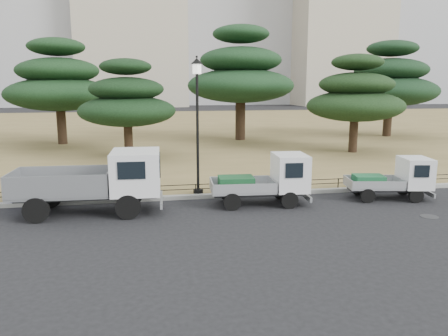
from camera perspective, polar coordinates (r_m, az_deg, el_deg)
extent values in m
plane|color=black|center=(14.89, 1.37, -6.34)|extent=(220.00, 220.00, 0.00)
cube|color=olive|center=(44.84, -6.51, 5.19)|extent=(120.00, 56.00, 0.15)
cube|color=gray|center=(17.33, -0.35, -3.60)|extent=(120.00, 0.25, 0.16)
cylinder|color=black|center=(14.81, -12.42, -5.00)|extent=(0.85, 0.20, 0.84)
cylinder|color=black|center=(16.58, -11.96, -3.29)|extent=(0.85, 0.20, 0.84)
cylinder|color=black|center=(15.32, -23.35, -5.12)|extent=(0.85, 0.20, 0.84)
cylinder|color=black|center=(17.04, -21.76, -3.46)|extent=(0.85, 0.20, 0.84)
cube|color=#2D2D30|center=(15.81, -17.32, -3.41)|extent=(4.73, 1.17, 0.15)
cube|color=slate|center=(15.86, -20.41, -1.76)|extent=(3.33, 1.96, 0.82)
cube|color=silver|center=(15.45, -11.42, -0.44)|extent=(1.70, 2.06, 1.44)
cylinder|color=black|center=(15.91, 8.55, -4.17)|extent=(0.63, 0.21, 0.62)
cylinder|color=black|center=(17.21, 7.38, -3.00)|extent=(0.63, 0.21, 0.62)
cylinder|color=black|center=(15.51, 1.08, -4.44)|extent=(0.63, 0.21, 0.62)
cylinder|color=black|center=(16.84, 0.47, -3.22)|extent=(0.63, 0.21, 0.62)
cube|color=#2D2D30|center=(16.30, 4.51, -3.19)|extent=(3.40, 0.99, 0.15)
cube|color=#999AA0|center=(16.14, 2.40, -2.29)|extent=(2.41, 1.57, 0.42)
cube|color=silver|center=(16.41, 8.61, -0.53)|extent=(1.27, 1.61, 1.34)
cube|color=#154A26|center=(16.08, 1.59, -1.95)|extent=(1.33, 1.01, 0.46)
cylinder|color=black|center=(18.03, 23.79, -3.33)|extent=(0.57, 0.24, 0.55)
cylinder|color=black|center=(19.10, 22.34, -2.47)|extent=(0.57, 0.24, 0.55)
cylinder|color=black|center=(17.37, 18.25, -3.46)|extent=(0.57, 0.24, 0.55)
cylinder|color=black|center=(18.47, 17.09, -2.56)|extent=(0.57, 0.24, 0.55)
cube|color=#2D2D30|center=(18.20, 20.51, -2.55)|extent=(3.03, 1.17, 0.13)
cube|color=#98999E|center=(17.96, 18.95, -1.82)|extent=(2.22, 1.57, 0.37)
cube|color=silver|center=(18.47, 23.66, -0.55)|extent=(1.24, 1.51, 1.16)
cube|color=#1A5C34|center=(17.88, 18.36, -1.54)|extent=(1.24, 0.99, 0.40)
cylinder|color=black|center=(17.46, -3.39, -3.03)|extent=(0.40, 0.40, 0.14)
cylinder|color=black|center=(17.06, -3.47, 4.58)|extent=(0.11, 0.11, 4.51)
cylinder|color=white|center=(16.97, -3.57, 12.78)|extent=(0.36, 0.36, 0.36)
cone|color=black|center=(16.98, -3.58, 13.77)|extent=(0.47, 0.47, 0.23)
cylinder|color=black|center=(17.41, -0.44, -2.62)|extent=(38.00, 0.03, 0.03)
cylinder|color=black|center=(17.37, -0.44, -2.04)|extent=(38.00, 0.03, 0.03)
cylinder|color=black|center=(17.41, -0.44, -2.62)|extent=(0.04, 0.04, 0.40)
cube|color=#131B9A|center=(17.94, -23.42, -2.51)|extent=(1.87, 1.52, 0.77)
cube|color=#131B9A|center=(17.60, -22.63, -0.86)|extent=(0.89, 0.80, 0.33)
cylinder|color=#2D2D30|center=(16.41, 25.24, -5.75)|extent=(0.60, 0.60, 0.01)
cylinder|color=black|center=(34.02, -20.45, 5.43)|extent=(0.66, 0.66, 2.93)
ellipsoid|color=black|center=(33.91, -20.69, 9.01)|extent=(7.53, 7.53, 2.41)
ellipsoid|color=black|center=(33.92, -20.87, 11.79)|extent=(5.75, 5.75, 1.84)
ellipsoid|color=black|center=(34.01, -21.07, 14.57)|extent=(3.97, 3.97, 1.27)
cylinder|color=black|center=(26.45, -12.38, 3.77)|extent=(0.50, 0.50, 2.24)
ellipsoid|color=black|center=(26.30, -12.52, 7.28)|extent=(5.66, 5.66, 1.81)
ellipsoid|color=black|center=(26.26, -12.63, 10.03)|extent=(4.32, 4.32, 1.38)
ellipsoid|color=black|center=(26.28, -12.75, 12.78)|extent=(2.98, 2.98, 0.95)
cylinder|color=black|center=(34.44, 2.15, 6.56)|extent=(0.77, 0.77, 3.42)
ellipsoid|color=#16331A|center=(34.35, 2.18, 10.69)|extent=(8.23, 8.23, 2.63)
ellipsoid|color=#16331A|center=(34.40, 2.20, 13.90)|extent=(6.29, 6.29, 2.01)
ellipsoid|color=#16331A|center=(34.56, 2.22, 17.09)|extent=(4.34, 4.34, 1.39)
cylinder|color=black|center=(29.17, 16.55, 4.36)|extent=(0.54, 0.54, 2.40)
ellipsoid|color=black|center=(29.04, 16.73, 7.77)|extent=(6.09, 6.09, 1.95)
ellipsoid|color=black|center=(29.02, 16.88, 10.42)|extent=(4.65, 4.65, 1.49)
ellipsoid|color=black|center=(29.05, 17.03, 13.08)|extent=(3.21, 3.21, 1.03)
cylinder|color=black|center=(39.39, 20.60, 6.15)|extent=(0.69, 0.69, 3.06)
ellipsoid|color=black|center=(39.30, 20.81, 9.37)|extent=(7.81, 7.81, 2.50)
ellipsoid|color=black|center=(39.32, 20.98, 11.87)|extent=(5.96, 5.96, 1.91)
ellipsoid|color=black|center=(39.41, 21.16, 14.36)|extent=(4.12, 4.12, 1.32)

